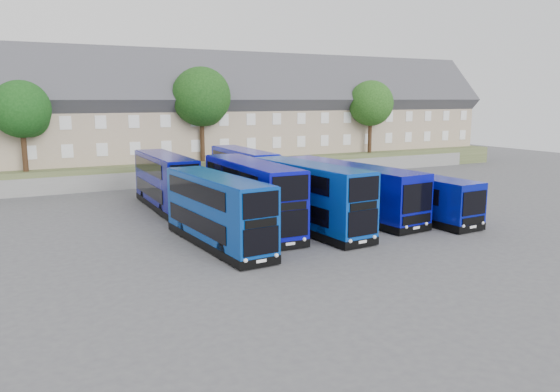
{
  "coord_description": "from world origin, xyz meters",
  "views": [
    {
      "loc": [
        -16.12,
        -25.79,
        8.09
      ],
      "look_at": [
        -0.86,
        3.46,
        2.2
      ],
      "focal_mm": 35.0,
      "sensor_mm": 36.0,
      "label": 1
    }
  ],
  "objects": [
    {
      "name": "dd_front_left",
      "position": [
        -5.54,
        1.91,
        1.92
      ],
      "size": [
        2.88,
        9.96,
        3.91
      ],
      "rotation": [
        0.0,
        0.0,
        0.06
      ],
      "color": "#083999",
      "rests_on": "ground"
    },
    {
      "name": "dd_rear_right",
      "position": [
        2.06,
        15.6,
        1.92
      ],
      "size": [
        2.55,
        9.92,
        3.91
      ],
      "rotation": [
        0.0,
        0.0,
        -0.03
      ],
      "color": "#0912A7",
      "rests_on": "ground"
    },
    {
      "name": "coach_east_b",
      "position": [
        9.05,
        2.96,
        1.48
      ],
      "size": [
        2.81,
        11.15,
        3.02
      ],
      "rotation": [
        0.0,
        0.0,
        0.04
      ],
      "color": "#071191",
      "rests_on": "ground"
    },
    {
      "name": "coach_east_a",
      "position": [
        5.49,
        5.41,
        1.77
      ],
      "size": [
        3.9,
        13.37,
        3.61
      ],
      "rotation": [
        0.0,
        0.0,
        0.09
      ],
      "color": "#080B9A",
      "rests_on": "ground"
    },
    {
      "name": "dd_rear_left",
      "position": [
        -5.16,
        13.61,
        1.96
      ],
      "size": [
        2.49,
        10.11,
        4.0
      ],
      "rotation": [
        0.0,
        0.0,
        -0.02
      ],
      "color": "#060979",
      "rests_on": "ground"
    },
    {
      "name": "tree_west",
      "position": [
        -13.85,
        25.1,
        7.05
      ],
      "size": [
        4.8,
        4.8,
        7.65
      ],
      "color": "#382314",
      "rests_on": "earth_bank"
    },
    {
      "name": "ground",
      "position": [
        0.0,
        0.0,
        0.0
      ],
      "size": [
        120.0,
        120.0,
        0.0
      ],
      "primitive_type": "plane",
      "color": "#49494E",
      "rests_on": "ground"
    },
    {
      "name": "terrace_row",
      "position": [
        6.0,
        30.0,
        6.6
      ],
      "size": [
        66.0,
        10.4,
        11.2
      ],
      "color": "tan",
      "rests_on": "earth_bank"
    },
    {
      "name": "tree_east",
      "position": [
        22.15,
        25.1,
        7.39
      ],
      "size": [
        5.12,
        5.12,
        8.16
      ],
      "color": "#382314",
      "rests_on": "earth_bank"
    },
    {
      "name": "earth_bank",
      "position": [
        0.0,
        34.0,
        1.0
      ],
      "size": [
        80.0,
        20.0,
        2.0
      ],
      "primitive_type": "cube",
      "color": "#45532F",
      "rests_on": "ground"
    },
    {
      "name": "dd_front_mid",
      "position": [
        -2.3,
        4.47,
        2.09
      ],
      "size": [
        2.81,
        10.78,
        4.25
      ],
      "rotation": [
        0.0,
        0.0,
        -0.03
      ],
      "color": "#090AA7",
      "rests_on": "ground"
    },
    {
      "name": "retaining_wall",
      "position": [
        0.0,
        24.0,
        0.75
      ],
      "size": [
        70.0,
        0.4,
        1.5
      ],
      "primitive_type": "cube",
      "color": "slate",
      "rests_on": "ground"
    },
    {
      "name": "tree_far",
      "position": [
        28.15,
        32.1,
        7.73
      ],
      "size": [
        5.44,
        5.44,
        8.67
      ],
      "color": "#382314",
      "rests_on": "earth_bank"
    },
    {
      "name": "dd_front_right",
      "position": [
        0.86,
        2.84,
        2.02
      ],
      "size": [
        3.1,
        10.51,
        4.12
      ],
      "rotation": [
        0.0,
        0.0,
        0.07
      ],
      "color": "#093CA6",
      "rests_on": "ground"
    },
    {
      "name": "tree_mid",
      "position": [
        2.15,
        25.6,
        8.07
      ],
      "size": [
        5.76,
        5.76,
        9.18
      ],
      "color": "#382314",
      "rests_on": "earth_bank"
    }
  ]
}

